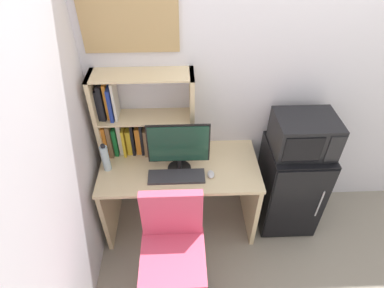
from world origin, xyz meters
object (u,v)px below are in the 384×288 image
Objects in this scene: keyboard at (176,177)px; desk_chair at (173,256)px; computer_mouse at (211,174)px; wall_corkboard at (129,16)px; mini_fridge at (289,186)px; hutch_bookshelf at (131,120)px; monitor at (179,146)px; water_bottle at (105,158)px; microwave at (304,134)px.

keyboard is 0.58m from desk_chair.
computer_mouse is 0.09× the size of desk_chair.
keyboard is 0.67× the size of wall_corkboard.
keyboard is 1.05m from mini_fridge.
hutch_bookshelf is at bearing 152.24° from computer_mouse.
hutch_bookshelf is 0.57m from keyboard.
desk_chair is at bearing -95.77° from monitor.
water_bottle is at bearing -131.18° from wall_corkboard.
keyboard is 0.47× the size of desk_chair.
water_bottle is 1.59m from mini_fridge.
wall_corkboard is (-1.26, 0.26, 0.81)m from microwave.
keyboard is 5.22× the size of computer_mouse.
microwave is at bearing 1.59° from water_bottle.
hutch_bookshelf reaches higher than desk_chair.
wall_corkboard is at bearing 48.82° from water_bottle.
microwave is at bearing 89.93° from mini_fridge.
monitor is at bearing -47.70° from wall_corkboard.
hutch_bookshelf is 3.05× the size of water_bottle.
keyboard is at bearing -170.80° from microwave.
hutch_bookshelf reaches higher than monitor.
microwave reaches higher than mini_fridge.
microwave is 1.34m from desk_chair.
hutch_bookshelf is at bearing 136.06° from keyboard.
mini_fridge is at bearing -7.46° from hutch_bookshelf.
wall_corkboard is at bearing 168.26° from microwave.
wall_corkboard is (0.07, 0.09, 0.76)m from hutch_bookshelf.
hutch_bookshelf reaches higher than keyboard.
mini_fridge is at bearing -11.87° from wall_corkboard.
monitor reaches higher than keyboard.
monitor is at bearing -176.17° from mini_fridge.
desk_chair is (-0.30, -0.48, -0.34)m from computer_mouse.
hutch_bookshelf is at bearing 172.54° from mini_fridge.
wall_corkboard is at bearing 142.82° from computer_mouse.
water_bottle reaches higher than keyboard.
computer_mouse is (0.24, -0.08, -0.22)m from monitor.
computer_mouse reaches higher than keyboard.
desk_chair is (0.51, -0.59, -0.45)m from water_bottle.
mini_fridge is at bearing 1.48° from water_bottle.
desk_chair is (-1.02, -0.63, -0.60)m from microwave.
water_bottle reaches higher than desk_chair.
monitor is 0.80m from desk_chair.
mini_fridge is 1.85× the size of microwave.
monitor is 1.07× the size of keyboard.
microwave is at bearing 11.74° from computer_mouse.
keyboard is at bearing -43.94° from hutch_bookshelf.
desk_chair is at bearing -148.28° from microwave.
wall_corkboard is (-0.30, 0.33, 0.85)m from monitor.
water_bottle is 0.29× the size of mini_fridge.
water_bottle is at bearing 167.84° from keyboard.
mini_fridge reaches higher than computer_mouse.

